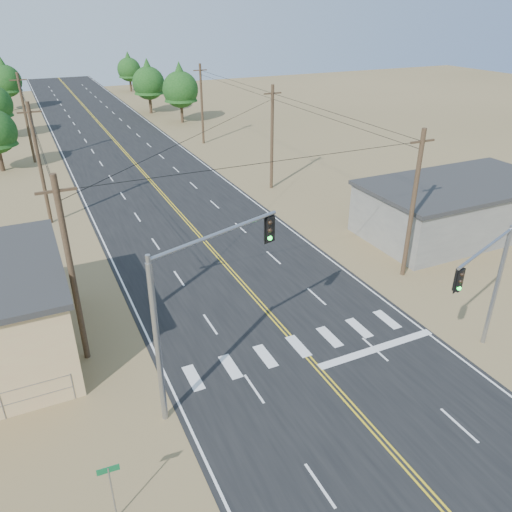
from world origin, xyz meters
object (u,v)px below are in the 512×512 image
building_right (457,209)px  signal_mast_left (194,295)px  signal_mast_right (488,278)px  street_sign (111,485)px

building_right → signal_mast_left: (-25.07, -9.31, 3.57)m
signal_mast_left → signal_mast_right: size_ratio=1.17×
signal_mast_right → building_right: bearing=28.4°
building_right → signal_mast_left: bearing=-159.6°
signal_mast_left → signal_mast_right: signal_mast_left is taller
building_right → signal_mast_right: 17.07m
signal_mast_right → street_sign: bearing=164.4°
signal_mast_right → signal_mast_left: bearing=146.9°
street_sign → signal_mast_right: bearing=8.0°
building_right → signal_mast_right: signal_mast_right is taller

